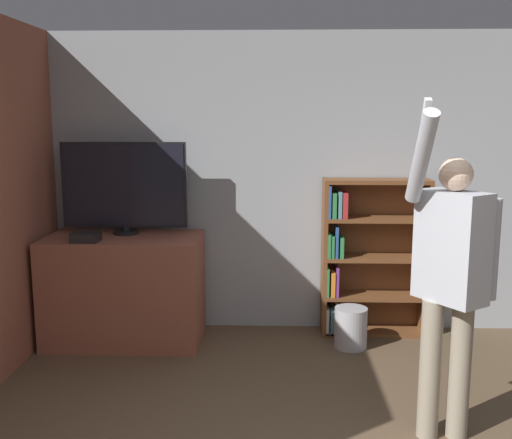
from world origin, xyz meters
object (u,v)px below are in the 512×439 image
object	(u,v)px
television	(124,187)
person	(451,273)
waste_bin	(351,328)
bookshelf	(366,258)
game_console	(86,237)

from	to	relation	value
television	person	xyz separation A→B (m)	(2.35, -1.67, -0.31)
television	person	size ratio (longest dim) A/B	0.53
television	waste_bin	size ratio (longest dim) A/B	3.11
television	waste_bin	distance (m)	2.30
bookshelf	waste_bin	distance (m)	0.66
bookshelf	person	xyz separation A→B (m)	(0.22, -1.81, 0.35)
game_console	bookshelf	world-z (taller)	bookshelf
television	game_console	world-z (taller)	television
bookshelf	waste_bin	xyz separation A→B (m)	(-0.16, -0.36, -0.52)
game_console	person	size ratio (longest dim) A/B	0.11
bookshelf	person	bearing A→B (deg)	-83.02
game_console	bookshelf	distance (m)	2.44
game_console	person	bearing A→B (deg)	-27.15
game_console	bookshelf	size ratio (longest dim) A/B	0.16
game_console	person	xyz separation A→B (m)	(2.60, -1.33, 0.07)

